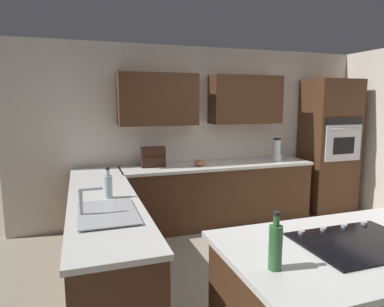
{
  "coord_description": "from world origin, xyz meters",
  "views": [
    {
      "loc": [
        2.0,
        2.75,
        1.8
      ],
      "look_at": [
        0.65,
        -1.29,
        1.15
      ],
      "focal_mm": 31.55,
      "sensor_mm": 36.0,
      "label": 1
    }
  ],
  "objects_px": {
    "dish_soap_bottle": "(108,186)",
    "blender": "(277,151)",
    "cooktop": "(359,242)",
    "spice_rack": "(153,157)",
    "oil_bottle": "(275,246)",
    "mixing_bowl": "(200,162)",
    "wall_oven": "(329,147)",
    "sink_unit": "(106,212)"
  },
  "relations": [
    {
      "from": "sink_unit",
      "to": "blender",
      "type": "relative_size",
      "value": 1.98
    },
    {
      "from": "cooktop",
      "to": "spice_rack",
      "type": "bearing_deg",
      "value": -76.28
    },
    {
      "from": "cooktop",
      "to": "mixing_bowl",
      "type": "bearing_deg",
      "value": -88.63
    },
    {
      "from": "sink_unit",
      "to": "spice_rack",
      "type": "xyz_separation_m",
      "value": [
        -0.78,
        -1.85,
        0.12
      ]
    },
    {
      "from": "cooktop",
      "to": "mixing_bowl",
      "type": "xyz_separation_m",
      "value": [
        0.07,
        -2.83,
        0.04
      ]
    },
    {
      "from": "sink_unit",
      "to": "cooktop",
      "type": "height_order",
      "value": "sink_unit"
    },
    {
      "from": "dish_soap_bottle",
      "to": "blender",
      "type": "bearing_deg",
      "value": -154.4
    },
    {
      "from": "spice_rack",
      "to": "oil_bottle",
      "type": "xyz_separation_m",
      "value": [
        -0.02,
        3.06,
        -0.01
      ]
    },
    {
      "from": "cooktop",
      "to": "spice_rack",
      "type": "distance_m",
      "value": 3.03
    },
    {
      "from": "blender",
      "to": "mixing_bowl",
      "type": "xyz_separation_m",
      "value": [
        1.25,
        0.0,
        -0.11
      ]
    },
    {
      "from": "wall_oven",
      "to": "blender",
      "type": "distance_m",
      "value": 1.0
    },
    {
      "from": "wall_oven",
      "to": "dish_soap_bottle",
      "type": "bearing_deg",
      "value": 19.56
    },
    {
      "from": "blender",
      "to": "mixing_bowl",
      "type": "bearing_deg",
      "value": 0.0
    },
    {
      "from": "blender",
      "to": "dish_soap_bottle",
      "type": "bearing_deg",
      "value": 25.6
    },
    {
      "from": "sink_unit",
      "to": "mixing_bowl",
      "type": "height_order",
      "value": "sink_unit"
    },
    {
      "from": "sink_unit",
      "to": "mixing_bowl",
      "type": "bearing_deg",
      "value": -129.46
    },
    {
      "from": "blender",
      "to": "mixing_bowl",
      "type": "relative_size",
      "value": 2.06
    },
    {
      "from": "sink_unit",
      "to": "dish_soap_bottle",
      "type": "relative_size",
      "value": 2.39
    },
    {
      "from": "oil_bottle",
      "to": "sink_unit",
      "type": "bearing_deg",
      "value": -56.62
    },
    {
      "from": "mixing_bowl",
      "to": "spice_rack",
      "type": "height_order",
      "value": "spice_rack"
    },
    {
      "from": "sink_unit",
      "to": "blender",
      "type": "distance_m",
      "value": 3.19
    },
    {
      "from": "wall_oven",
      "to": "dish_soap_bottle",
      "type": "relative_size",
      "value": 7.34
    },
    {
      "from": "spice_rack",
      "to": "oil_bottle",
      "type": "relative_size",
      "value": 1.03
    },
    {
      "from": "cooktop",
      "to": "blender",
      "type": "relative_size",
      "value": 2.15
    },
    {
      "from": "wall_oven",
      "to": "mixing_bowl",
      "type": "height_order",
      "value": "wall_oven"
    },
    {
      "from": "blender",
      "to": "spice_rack",
      "type": "distance_m",
      "value": 1.9
    },
    {
      "from": "sink_unit",
      "to": "spice_rack",
      "type": "distance_m",
      "value": 2.01
    },
    {
      "from": "mixing_bowl",
      "to": "spice_rack",
      "type": "distance_m",
      "value": 0.67
    },
    {
      "from": "blender",
      "to": "dish_soap_bottle",
      "type": "distance_m",
      "value": 2.91
    },
    {
      "from": "mixing_bowl",
      "to": "blender",
      "type": "bearing_deg",
      "value": 180.0
    },
    {
      "from": "mixing_bowl",
      "to": "dish_soap_bottle",
      "type": "distance_m",
      "value": 1.86
    },
    {
      "from": "blender",
      "to": "cooktop",
      "type": "bearing_deg",
      "value": 67.3
    },
    {
      "from": "cooktop",
      "to": "oil_bottle",
      "type": "xyz_separation_m",
      "value": [
        0.7,
        0.12,
        0.13
      ]
    },
    {
      "from": "blender",
      "to": "oil_bottle",
      "type": "distance_m",
      "value": 3.5
    },
    {
      "from": "sink_unit",
      "to": "spice_rack",
      "type": "relative_size",
      "value": 2.09
    },
    {
      "from": "dish_soap_bottle",
      "to": "oil_bottle",
      "type": "relative_size",
      "value": 0.91
    },
    {
      "from": "sink_unit",
      "to": "mixing_bowl",
      "type": "relative_size",
      "value": 4.09
    },
    {
      "from": "blender",
      "to": "spice_rack",
      "type": "xyz_separation_m",
      "value": [
        1.9,
        -0.11,
        -0.01
      ]
    },
    {
      "from": "mixing_bowl",
      "to": "oil_bottle",
      "type": "xyz_separation_m",
      "value": [
        0.63,
        2.95,
        0.09
      ]
    },
    {
      "from": "mixing_bowl",
      "to": "spice_rack",
      "type": "xyz_separation_m",
      "value": [
        0.65,
        -0.11,
        0.1
      ]
    },
    {
      "from": "mixing_bowl",
      "to": "dish_soap_bottle",
      "type": "height_order",
      "value": "dish_soap_bottle"
    },
    {
      "from": "cooktop",
      "to": "mixing_bowl",
      "type": "distance_m",
      "value": 2.83
    }
  ]
}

